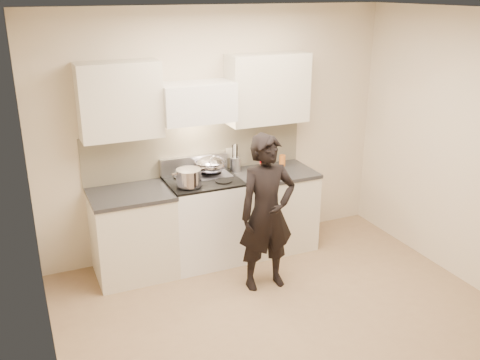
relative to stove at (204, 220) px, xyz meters
name	(u,v)px	position (x,y,z in m)	size (l,w,h in m)	color
ground_plane	(289,321)	(0.30, -1.42, -0.47)	(4.00, 4.00, 0.00)	#896E4F
room_shell	(268,143)	(0.24, -1.05, 1.12)	(4.04, 3.54, 2.70)	beige
stove	(204,220)	(0.00, 0.00, 0.00)	(0.76, 0.65, 0.96)	silver
counter_right	(272,209)	(0.83, 0.00, -0.01)	(0.92, 0.67, 0.92)	beige
counter_left	(133,234)	(-0.78, 0.00, -0.01)	(0.82, 0.67, 0.92)	beige
wok	(210,165)	(0.13, 0.13, 0.58)	(0.35, 0.43, 0.28)	#A8A5B8
stock_pot	(189,177)	(-0.20, -0.14, 0.57)	(0.37, 0.28, 0.17)	#A8A5B8
utensil_crock	(235,163)	(0.45, 0.17, 0.54)	(0.12, 0.12, 0.31)	silver
spice_jar	(261,165)	(0.76, 0.15, 0.49)	(0.04, 0.04, 0.08)	#C67724
oil_glass	(282,160)	(1.03, 0.14, 0.51)	(0.07, 0.07, 0.13)	#B56022
person	(267,213)	(0.39, -0.76, 0.32)	(0.58, 0.38, 1.59)	black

